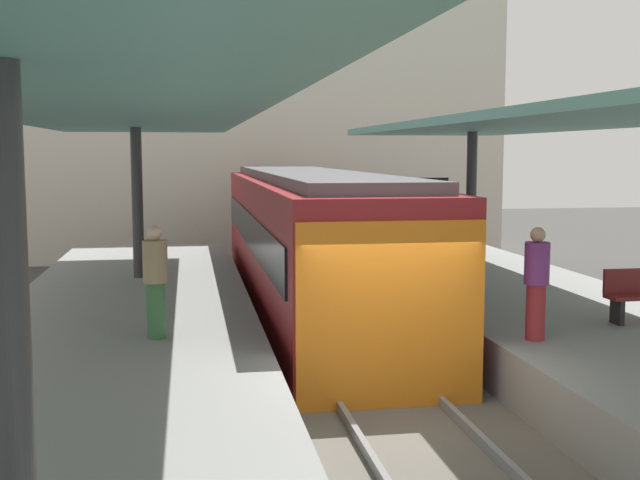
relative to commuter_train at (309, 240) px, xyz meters
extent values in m
plane|color=#383835|center=(0.00, -7.88, -1.73)|extent=(80.00, 80.00, 0.00)
cube|color=gray|center=(-3.80, -7.88, -1.23)|extent=(4.40, 28.00, 1.00)
cube|color=#59544C|center=(0.00, -7.88, -1.63)|extent=(3.20, 28.00, 0.20)
cube|color=slate|center=(-0.72, -7.88, -1.46)|extent=(0.08, 28.00, 0.14)
cube|color=slate|center=(0.72, -7.88, -1.46)|extent=(0.08, 28.00, 0.14)
cube|color=maroon|center=(0.00, 0.03, -0.08)|extent=(2.70, 14.87, 2.90)
cube|color=orange|center=(0.00, -7.43, -0.23)|extent=(2.65, 0.08, 2.60)
cube|color=black|center=(-1.37, 0.03, 0.27)|extent=(0.04, 13.68, 0.76)
cube|color=black|center=(1.37, 0.03, 0.27)|extent=(0.04, 13.68, 0.76)
cube|color=#515156|center=(0.00, 0.03, 1.47)|extent=(2.16, 14.13, 0.20)
cylinder|color=#333335|center=(-3.80, -12.78, 0.90)|extent=(0.24, 0.24, 3.26)
cylinder|color=#333335|center=(-3.80, -0.18, 0.90)|extent=(0.24, 0.24, 3.26)
cube|color=slate|center=(-3.80, -6.48, 2.61)|extent=(4.18, 21.00, 0.16)
cylinder|color=#333335|center=(3.80, -0.18, 0.87)|extent=(0.24, 0.24, 3.20)
cube|color=slate|center=(3.80, -6.48, 2.55)|extent=(4.18, 21.00, 0.16)
cube|color=black|center=(3.99, -6.34, -0.53)|extent=(0.08, 0.32, 0.40)
cylinder|color=#262628|center=(2.11, -2.16, 0.37)|extent=(0.08, 0.08, 2.20)
cube|color=black|center=(2.11, -2.16, 1.32)|extent=(0.90, 0.06, 0.32)
cylinder|color=#386B3D|center=(-3.20, -6.10, -0.31)|extent=(0.28, 0.28, 0.83)
cylinder|color=#998460|center=(-3.20, -6.10, 0.41)|extent=(0.36, 0.36, 0.62)
sphere|color=beige|center=(-3.20, -6.10, 0.83)|extent=(0.22, 0.22, 0.22)
cylinder|color=maroon|center=(2.25, -7.12, -0.32)|extent=(0.28, 0.28, 0.82)
cylinder|color=#7A337A|center=(2.25, -7.12, 0.40)|extent=(0.36, 0.36, 0.61)
sphere|color=tan|center=(2.25, -7.12, 0.81)|extent=(0.22, 0.22, 0.22)
cube|color=beige|center=(-0.58, 12.12, 3.77)|extent=(18.00, 6.00, 11.00)
camera|label=1|loc=(-2.72, -17.76, 1.99)|focal=44.43mm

